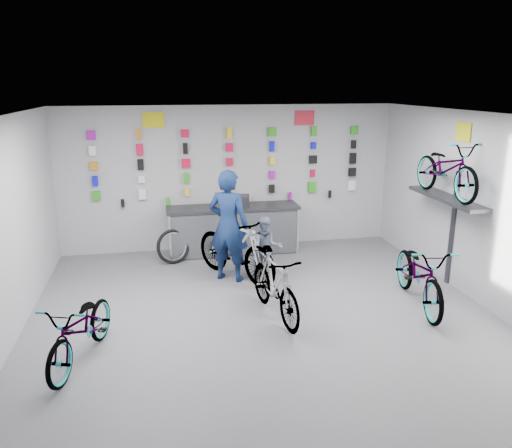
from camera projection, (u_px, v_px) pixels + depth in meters
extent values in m
plane|color=#4F4F54|center=(271.00, 332.00, 7.10)|extent=(8.00, 8.00, 0.00)
plane|color=white|center=(273.00, 118.00, 6.28)|extent=(8.00, 8.00, 0.00)
plane|color=#B0AFB2|center=(229.00, 178.00, 10.47)|extent=(7.00, 0.00, 7.00)
plane|color=#B0AFB2|center=(425.00, 424.00, 2.91)|extent=(7.00, 0.00, 7.00)
plane|color=#B0AFB2|center=(503.00, 218.00, 7.34)|extent=(0.00, 8.00, 8.00)
cube|color=black|center=(233.00, 232.00, 10.33)|extent=(2.60, 0.60, 0.90)
cube|color=silver|center=(235.00, 235.00, 10.03)|extent=(2.60, 0.02, 0.90)
cube|color=silver|center=(170.00, 238.00, 9.79)|extent=(0.04, 0.04, 0.96)
cube|color=silver|center=(298.00, 231.00, 10.28)|extent=(0.04, 0.04, 0.96)
cube|color=black|center=(233.00, 208.00, 10.18)|extent=(2.70, 0.66, 0.06)
cube|color=green|center=(96.00, 196.00, 9.96)|extent=(0.16, 0.06, 0.18)
cube|color=white|center=(142.00, 194.00, 10.13)|extent=(0.15, 0.06, 0.22)
cube|color=yellow|center=(187.00, 192.00, 10.30)|extent=(0.09, 0.06, 0.15)
cube|color=yellow|center=(230.00, 190.00, 10.47)|extent=(0.13, 0.06, 0.18)
cube|color=black|center=(272.00, 189.00, 10.63)|extent=(0.12, 0.06, 0.17)
cube|color=green|center=(312.00, 187.00, 10.80)|extent=(0.17, 0.06, 0.22)
cube|color=white|center=(351.00, 185.00, 10.97)|extent=(0.16, 0.06, 0.22)
cube|color=#0E11D6|center=(95.00, 181.00, 9.88)|extent=(0.11, 0.06, 0.20)
cube|color=white|center=(142.00, 179.00, 10.05)|extent=(0.12, 0.06, 0.14)
cube|color=green|center=(186.00, 178.00, 10.22)|extent=(0.10, 0.06, 0.21)
cube|color=yellow|center=(230.00, 176.00, 10.39)|extent=(0.12, 0.06, 0.19)
cube|color=#AC10A9|center=(272.00, 175.00, 10.55)|extent=(0.11, 0.06, 0.17)
cube|color=red|center=(313.00, 173.00, 10.72)|extent=(0.09, 0.06, 0.16)
cube|color=black|center=(352.00, 172.00, 10.89)|extent=(0.16, 0.06, 0.18)
cube|color=orange|center=(94.00, 166.00, 9.80)|extent=(0.15, 0.06, 0.16)
cube|color=black|center=(141.00, 165.00, 9.97)|extent=(0.12, 0.06, 0.22)
cube|color=red|center=(186.00, 163.00, 10.14)|extent=(0.17, 0.06, 0.18)
cube|color=red|center=(230.00, 162.00, 10.30)|extent=(0.13, 0.06, 0.16)
cube|color=yellow|center=(272.00, 161.00, 10.47)|extent=(0.11, 0.06, 0.17)
cube|color=black|center=(313.00, 159.00, 10.64)|extent=(0.16, 0.06, 0.17)
cube|color=black|center=(353.00, 158.00, 10.81)|extent=(0.14, 0.06, 0.23)
cube|color=white|center=(92.00, 151.00, 9.72)|extent=(0.13, 0.06, 0.19)
cube|color=red|center=(140.00, 150.00, 9.89)|extent=(0.13, 0.06, 0.22)
cube|color=black|center=(185.00, 148.00, 10.05)|extent=(0.09, 0.06, 0.22)
cube|color=red|center=(229.00, 147.00, 10.22)|extent=(0.14, 0.06, 0.17)
cube|color=#0E11D6|center=(272.00, 146.00, 10.39)|extent=(0.09, 0.06, 0.21)
cube|color=#0E11D6|center=(314.00, 145.00, 10.56)|extent=(0.11, 0.06, 0.14)
cube|color=black|center=(354.00, 144.00, 10.72)|extent=(0.10, 0.06, 0.18)
cube|color=#AC10A9|center=(91.00, 135.00, 9.64)|extent=(0.16, 0.06, 0.17)
cube|color=orange|center=(139.00, 134.00, 9.81)|extent=(0.09, 0.06, 0.21)
cube|color=red|center=(185.00, 133.00, 9.97)|extent=(0.16, 0.06, 0.16)
cube|color=yellow|center=(229.00, 133.00, 10.14)|extent=(0.10, 0.06, 0.22)
cube|color=green|center=(272.00, 132.00, 10.31)|extent=(0.17, 0.06, 0.17)
cube|color=green|center=(314.00, 131.00, 10.48)|extent=(0.11, 0.06, 0.19)
cube|color=green|center=(354.00, 130.00, 10.64)|extent=(0.16, 0.06, 0.18)
cylinder|color=black|center=(123.00, 203.00, 10.09)|extent=(0.07, 0.07, 0.16)
cylinder|color=green|center=(168.00, 201.00, 10.25)|extent=(0.07, 0.07, 0.16)
cylinder|color=white|center=(249.00, 198.00, 10.57)|extent=(0.07, 0.07, 0.16)
cylinder|color=#AC10A9|center=(290.00, 196.00, 10.74)|extent=(0.07, 0.07, 0.16)
cylinder|color=black|center=(330.00, 194.00, 10.90)|extent=(0.07, 0.07, 0.16)
cube|color=#333338|center=(446.00, 198.00, 8.42)|extent=(0.38, 1.90, 0.06)
cube|color=#333338|center=(452.00, 229.00, 8.61)|extent=(0.04, 0.10, 2.00)
cube|color=yellow|center=(153.00, 120.00, 9.83)|extent=(0.42, 0.02, 0.30)
cube|color=red|center=(304.00, 118.00, 10.41)|extent=(0.42, 0.02, 0.30)
cube|color=yellow|center=(463.00, 132.00, 8.16)|extent=(0.02, 0.40, 0.30)
imported|color=gray|center=(82.00, 329.00, 6.25)|extent=(1.09, 1.81, 0.90)
imported|color=gray|center=(275.00, 285.00, 7.44)|extent=(0.77, 1.79, 1.04)
imported|color=gray|center=(420.00, 274.00, 7.85)|extent=(1.02, 2.10, 1.06)
imported|color=gray|center=(235.00, 247.00, 8.90)|extent=(1.57, 1.95, 1.19)
imported|color=gray|center=(447.00, 169.00, 8.28)|extent=(0.63, 1.80, 0.95)
imported|color=#10224A|center=(229.00, 226.00, 8.77)|extent=(0.87, 0.78, 2.01)
imported|color=slate|center=(267.00, 249.00, 8.80)|extent=(0.58, 0.46, 1.19)
torus|color=black|center=(173.00, 247.00, 9.77)|extent=(0.72, 0.45, 0.69)
torus|color=silver|center=(173.00, 247.00, 9.77)|extent=(0.58, 0.33, 0.55)
cube|color=black|center=(243.00, 200.00, 10.18)|extent=(0.33, 0.35, 0.22)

